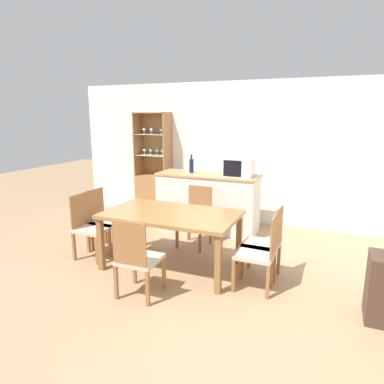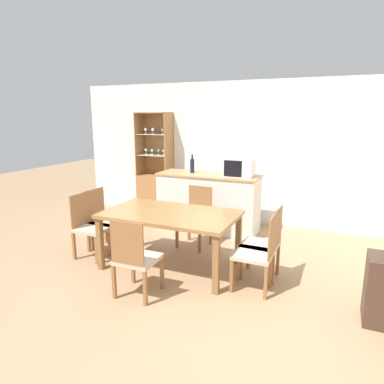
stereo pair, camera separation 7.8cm
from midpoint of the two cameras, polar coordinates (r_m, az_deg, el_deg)
ground_plane at (r=4.26m, az=-0.64°, el=-14.59°), size 18.00×18.00×0.00m
wall_back at (r=6.31m, az=9.25°, el=6.35°), size 6.80×0.06×2.55m
kitchen_counter at (r=5.90m, az=3.09°, el=-1.68°), size 1.74×0.61×0.98m
display_cabinet at (r=6.89m, az=-5.78°, el=1.10°), size 0.67×0.38×2.01m
dining_table at (r=4.41m, az=-3.13°, el=-4.39°), size 1.69×1.00×0.74m
dining_chair_side_right_far at (r=4.25m, az=12.33°, el=-8.45°), size 0.45×0.45×0.90m
dining_chair_side_right_near at (r=3.98m, az=11.46°, el=-9.90°), size 0.42×0.42×0.90m
dining_chair_side_left_far at (r=5.20m, az=-14.04°, el=-4.60°), size 0.44×0.44×0.90m
dining_chair_side_left_near at (r=4.98m, az=-16.15°, el=-5.50°), size 0.43×0.43×0.90m
dining_chair_head_near at (r=3.81m, az=-8.80°, el=-10.86°), size 0.43×0.43×0.90m
dining_chair_head_far at (r=5.19m, az=1.06°, el=-4.25°), size 0.45×0.45×0.90m
microwave at (r=5.59m, az=8.30°, el=4.07°), size 0.46×0.33×0.30m
wine_bottle at (r=5.91m, az=0.42°, el=4.46°), size 0.07×0.07×0.32m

